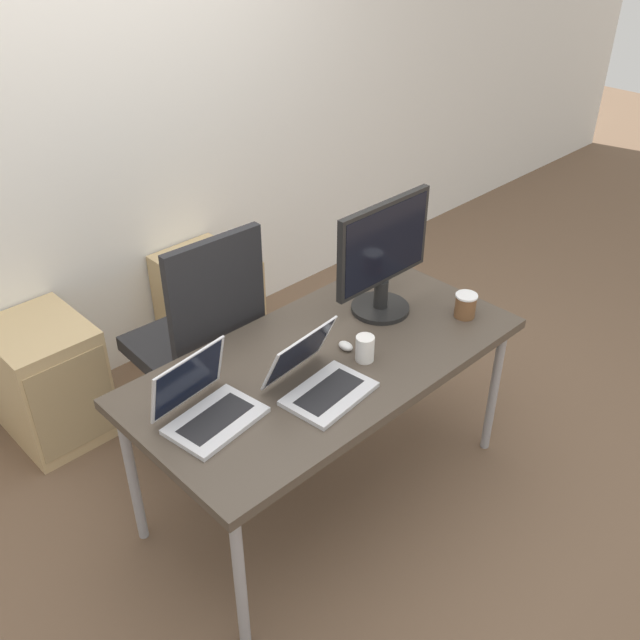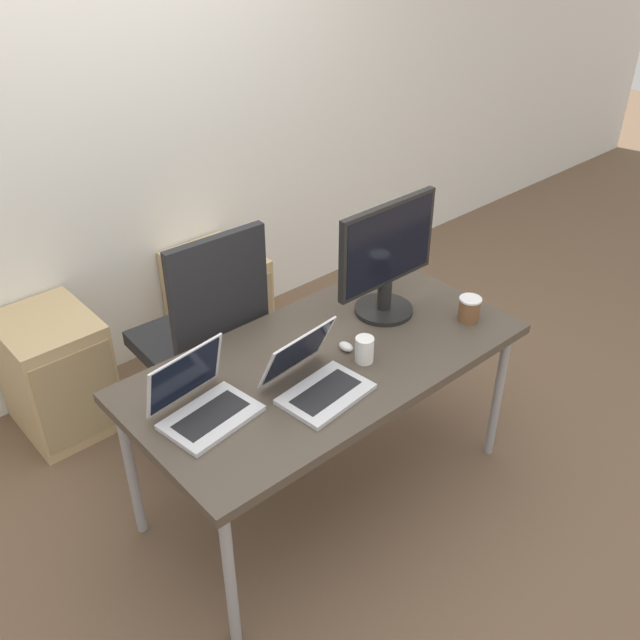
{
  "view_description": "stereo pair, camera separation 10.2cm",
  "coord_description": "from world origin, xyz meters",
  "px_view_note": "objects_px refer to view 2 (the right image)",
  "views": [
    {
      "loc": [
        -1.56,
        -1.58,
        2.33
      ],
      "look_at": [
        0.0,
        0.04,
        0.86
      ],
      "focal_mm": 40.0,
      "sensor_mm": 36.0,
      "label": 1
    },
    {
      "loc": [
        -1.49,
        -1.65,
        2.33
      ],
      "look_at": [
        0.0,
        0.04,
        0.86
      ],
      "focal_mm": 40.0,
      "sensor_mm": 36.0,
      "label": 2
    }
  ],
  "objects_px": {
    "laptop_right": "(202,403)",
    "monitor": "(387,259)",
    "office_chair": "(204,358)",
    "mouse": "(346,347)",
    "coffee_cup_white": "(364,350)",
    "coffee_cup_brown": "(469,309)",
    "cabinet_left": "(57,373)",
    "cabinet_right": "(219,305)",
    "laptop_left": "(316,379)"
  },
  "relations": [
    {
      "from": "laptop_right",
      "to": "monitor",
      "type": "relative_size",
      "value": 0.68
    },
    {
      "from": "office_chair",
      "to": "mouse",
      "type": "height_order",
      "value": "office_chair"
    },
    {
      "from": "coffee_cup_white",
      "to": "coffee_cup_brown",
      "type": "relative_size",
      "value": 1.01
    },
    {
      "from": "cabinet_left",
      "to": "cabinet_right",
      "type": "relative_size",
      "value": 1.0
    },
    {
      "from": "monitor",
      "to": "coffee_cup_brown",
      "type": "relative_size",
      "value": 4.87
    },
    {
      "from": "laptop_right",
      "to": "mouse",
      "type": "relative_size",
      "value": 5.29
    },
    {
      "from": "mouse",
      "to": "coffee_cup_white",
      "type": "xyz_separation_m",
      "value": [
        0.0,
        -0.1,
        0.04
      ]
    },
    {
      "from": "cabinet_right",
      "to": "laptop_left",
      "type": "relative_size",
      "value": 1.73
    },
    {
      "from": "cabinet_left",
      "to": "monitor",
      "type": "relative_size",
      "value": 1.17
    },
    {
      "from": "monitor",
      "to": "coffee_cup_brown",
      "type": "height_order",
      "value": "monitor"
    },
    {
      "from": "office_chair",
      "to": "laptop_right",
      "type": "xyz_separation_m",
      "value": [
        -0.38,
        -0.61,
        0.33
      ]
    },
    {
      "from": "laptop_left",
      "to": "coffee_cup_brown",
      "type": "relative_size",
      "value": 3.28
    },
    {
      "from": "office_chair",
      "to": "laptop_right",
      "type": "height_order",
      "value": "office_chair"
    },
    {
      "from": "cabinet_left",
      "to": "laptop_left",
      "type": "distance_m",
      "value": 1.46
    },
    {
      "from": "laptop_right",
      "to": "monitor",
      "type": "bearing_deg",
      "value": 3.07
    },
    {
      "from": "laptop_right",
      "to": "mouse",
      "type": "bearing_deg",
      "value": -4.43
    },
    {
      "from": "cabinet_right",
      "to": "monitor",
      "type": "xyz_separation_m",
      "value": [
        0.14,
        -1.08,
        0.67
      ]
    },
    {
      "from": "office_chair",
      "to": "coffee_cup_brown",
      "type": "height_order",
      "value": "office_chair"
    },
    {
      "from": "cabinet_right",
      "to": "laptop_left",
      "type": "bearing_deg",
      "value": -108.23
    },
    {
      "from": "monitor",
      "to": "coffee_cup_brown",
      "type": "distance_m",
      "value": 0.41
    },
    {
      "from": "cabinet_right",
      "to": "mouse",
      "type": "height_order",
      "value": "mouse"
    },
    {
      "from": "cabinet_right",
      "to": "coffee_cup_white",
      "type": "distance_m",
      "value": 1.38
    },
    {
      "from": "laptop_left",
      "to": "laptop_right",
      "type": "bearing_deg",
      "value": 157.48
    },
    {
      "from": "cabinet_right",
      "to": "laptop_right",
      "type": "bearing_deg",
      "value": -125.38
    },
    {
      "from": "cabinet_right",
      "to": "mouse",
      "type": "xyz_separation_m",
      "value": [
        -0.18,
        -1.18,
        0.43
      ]
    },
    {
      "from": "office_chair",
      "to": "laptop_left",
      "type": "bearing_deg",
      "value": -90.08
    },
    {
      "from": "coffee_cup_white",
      "to": "coffee_cup_brown",
      "type": "distance_m",
      "value": 0.53
    },
    {
      "from": "cabinet_left",
      "to": "cabinet_right",
      "type": "distance_m",
      "value": 0.92
    },
    {
      "from": "laptop_right",
      "to": "office_chair",
      "type": "bearing_deg",
      "value": 58.14
    },
    {
      "from": "coffee_cup_white",
      "to": "monitor",
      "type": "bearing_deg",
      "value": 32.52
    },
    {
      "from": "cabinet_left",
      "to": "monitor",
      "type": "bearing_deg",
      "value": -45.79
    },
    {
      "from": "coffee_cup_white",
      "to": "mouse",
      "type": "bearing_deg",
      "value": 92.04
    },
    {
      "from": "cabinet_left",
      "to": "mouse",
      "type": "xyz_separation_m",
      "value": [
        0.74,
        -1.18,
        0.43
      ]
    },
    {
      "from": "monitor",
      "to": "coffee_cup_brown",
      "type": "bearing_deg",
      "value": -51.66
    },
    {
      "from": "office_chair",
      "to": "coffee_cup_brown",
      "type": "relative_size",
      "value": 10.73
    },
    {
      "from": "cabinet_left",
      "to": "coffee_cup_brown",
      "type": "xyz_separation_m",
      "value": [
        1.27,
        -1.36,
        0.47
      ]
    },
    {
      "from": "cabinet_right",
      "to": "coffee_cup_white",
      "type": "xyz_separation_m",
      "value": [
        -0.17,
        -1.28,
        0.47
      ]
    },
    {
      "from": "mouse",
      "to": "coffee_cup_white",
      "type": "distance_m",
      "value": 0.1
    },
    {
      "from": "laptop_left",
      "to": "mouse",
      "type": "xyz_separation_m",
      "value": [
        0.25,
        0.11,
        -0.03
      ]
    },
    {
      "from": "coffee_cup_brown",
      "to": "mouse",
      "type": "bearing_deg",
      "value": 161.54
    },
    {
      "from": "office_chair",
      "to": "coffee_cup_white",
      "type": "xyz_separation_m",
      "value": [
        0.25,
        -0.76,
        0.34
      ]
    },
    {
      "from": "office_chair",
      "to": "coffee_cup_brown",
      "type": "xyz_separation_m",
      "value": [
        0.78,
        -0.84,
        0.34
      ]
    },
    {
      "from": "cabinet_left",
      "to": "monitor",
      "type": "height_order",
      "value": "monitor"
    },
    {
      "from": "cabinet_left",
      "to": "monitor",
      "type": "xyz_separation_m",
      "value": [
        1.05,
        -1.08,
        0.67
      ]
    },
    {
      "from": "coffee_cup_white",
      "to": "cabinet_left",
      "type": "bearing_deg",
      "value": 120.22
    },
    {
      "from": "laptop_left",
      "to": "monitor",
      "type": "xyz_separation_m",
      "value": [
        0.56,
        0.21,
        0.21
      ]
    },
    {
      "from": "coffee_cup_white",
      "to": "coffee_cup_brown",
      "type": "bearing_deg",
      "value": -8.61
    },
    {
      "from": "cabinet_right",
      "to": "laptop_left",
      "type": "distance_m",
      "value": 1.44
    },
    {
      "from": "office_chair",
      "to": "cabinet_right",
      "type": "height_order",
      "value": "office_chair"
    },
    {
      "from": "laptop_left",
      "to": "coffee_cup_white",
      "type": "distance_m",
      "value": 0.25
    }
  ]
}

